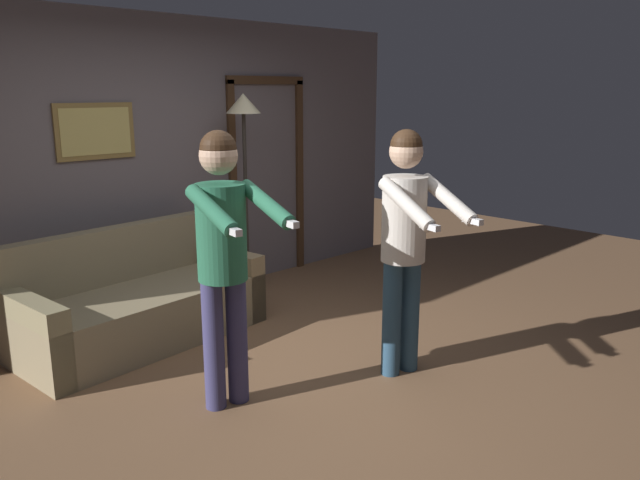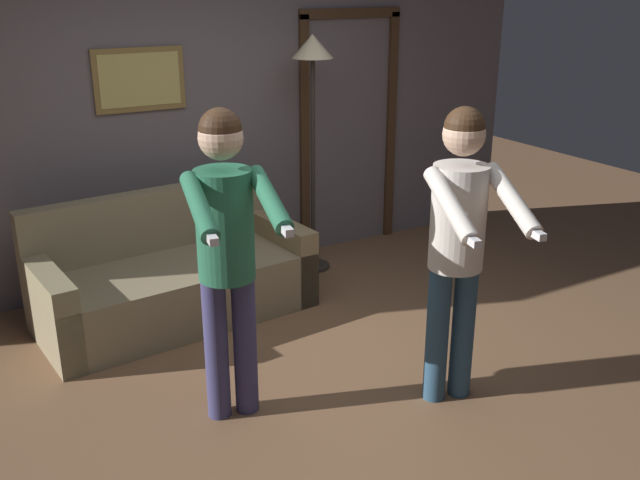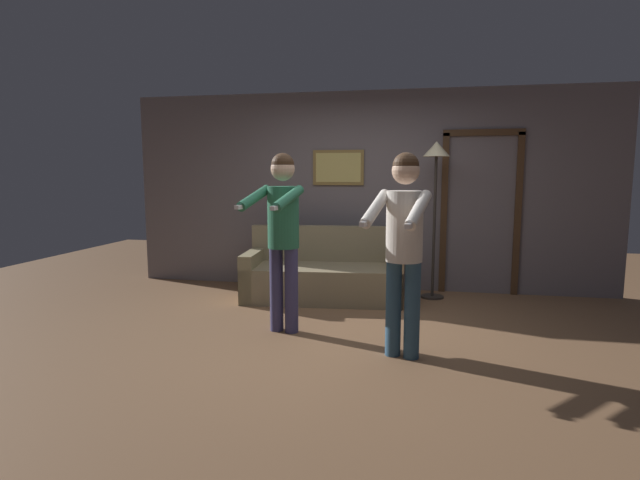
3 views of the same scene
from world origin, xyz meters
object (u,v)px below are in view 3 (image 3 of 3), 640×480
couch (323,276)px  person_standing_right (404,236)px  torchiere_lamp (436,169)px  person_standing_left (282,225)px

couch → person_standing_right: (1.02, -1.84, 0.75)m
couch → person_standing_right: person_standing_right is taller
torchiere_lamp → person_standing_right: (-0.31, -2.14, -0.55)m
couch → person_standing_left: size_ratio=1.14×
torchiere_lamp → person_standing_right: 2.23m
couch → person_standing_left: 1.58m
couch → person_standing_left: (-0.13, -1.37, 0.77)m
couch → person_standing_right: bearing=-61.1°
couch → torchiere_lamp: torchiere_lamp is taller
couch → person_standing_right: size_ratio=1.16×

